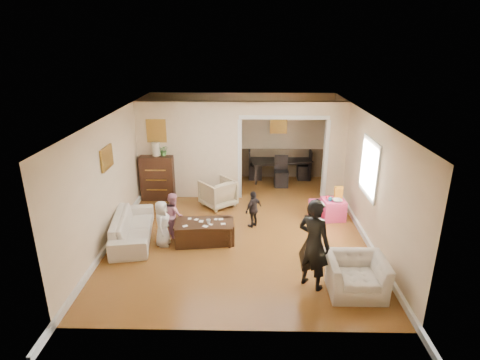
{
  "coord_description": "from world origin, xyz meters",
  "views": [
    {
      "loc": [
        0.17,
        -8.2,
        4.08
      ],
      "look_at": [
        0.0,
        0.2,
        1.05
      ],
      "focal_mm": 29.22,
      "sensor_mm": 36.0,
      "label": 1
    }
  ],
  "objects_px": {
    "cyan_cup": "(330,199)",
    "armchair_back": "(218,193)",
    "sofa": "(133,227)",
    "armchair_front": "(356,275)",
    "dresser": "(158,177)",
    "coffee_cup": "(209,221)",
    "table_lamp": "(156,149)",
    "adult_person": "(314,244)",
    "child_kneel_b": "(173,214)",
    "child_toddler": "(254,209)",
    "child_kneel_a": "(162,223)",
    "coffee_table": "(204,232)",
    "dining_table": "(280,169)",
    "play_table": "(333,209)"
  },
  "relations": [
    {
      "from": "sofa",
      "to": "child_toddler",
      "type": "distance_m",
      "value": 2.69
    },
    {
      "from": "armchair_front",
      "to": "sofa",
      "type": "bearing_deg",
      "value": 157.66
    },
    {
      "from": "play_table",
      "to": "adult_person",
      "type": "distance_m",
      "value": 2.95
    },
    {
      "from": "coffee_cup",
      "to": "cyan_cup",
      "type": "height_order",
      "value": "cyan_cup"
    },
    {
      "from": "dresser",
      "to": "table_lamp",
      "type": "xyz_separation_m",
      "value": [
        0.0,
        0.0,
        0.78
      ]
    },
    {
      "from": "sofa",
      "to": "dresser",
      "type": "bearing_deg",
      "value": -10.85
    },
    {
      "from": "table_lamp",
      "to": "child_toddler",
      "type": "distance_m",
      "value": 3.2
    },
    {
      "from": "child_kneel_b",
      "to": "coffee_table",
      "type": "bearing_deg",
      "value": -140.98
    },
    {
      "from": "sofa",
      "to": "child_toddler",
      "type": "height_order",
      "value": "child_toddler"
    },
    {
      "from": "dresser",
      "to": "coffee_table",
      "type": "bearing_deg",
      "value": -58.54
    },
    {
      "from": "armchair_back",
      "to": "child_kneel_a",
      "type": "xyz_separation_m",
      "value": [
        -1.0,
        -2.08,
        0.14
      ]
    },
    {
      "from": "armchair_front",
      "to": "adult_person",
      "type": "relative_size",
      "value": 0.59
    },
    {
      "from": "table_lamp",
      "to": "cyan_cup",
      "type": "height_order",
      "value": "table_lamp"
    },
    {
      "from": "sofa",
      "to": "cyan_cup",
      "type": "bearing_deg",
      "value": -85.79
    },
    {
      "from": "armchair_front",
      "to": "coffee_cup",
      "type": "distance_m",
      "value": 3.13
    },
    {
      "from": "dresser",
      "to": "play_table",
      "type": "distance_m",
      "value": 4.64
    },
    {
      "from": "armchair_front",
      "to": "child_kneel_a",
      "type": "relative_size",
      "value": 0.98
    },
    {
      "from": "table_lamp",
      "to": "coffee_cup",
      "type": "xyz_separation_m",
      "value": [
        1.59,
        -2.49,
        -0.88
      ]
    },
    {
      "from": "sofa",
      "to": "table_lamp",
      "type": "bearing_deg",
      "value": -10.85
    },
    {
      "from": "sofa",
      "to": "coffee_table",
      "type": "xyz_separation_m",
      "value": [
        1.56,
        -0.09,
        -0.05
      ]
    },
    {
      "from": "dresser",
      "to": "child_toddler",
      "type": "xyz_separation_m",
      "value": [
        2.54,
        -1.69,
        -0.17
      ]
    },
    {
      "from": "cyan_cup",
      "to": "child_kneel_b",
      "type": "distance_m",
      "value": 3.67
    },
    {
      "from": "dining_table",
      "to": "child_toddler",
      "type": "relative_size",
      "value": 2.11
    },
    {
      "from": "table_lamp",
      "to": "cyan_cup",
      "type": "relative_size",
      "value": 4.5
    },
    {
      "from": "adult_person",
      "to": "child_kneel_b",
      "type": "bearing_deg",
      "value": 6.36
    },
    {
      "from": "sofa",
      "to": "armchair_front",
      "type": "relative_size",
      "value": 1.99
    },
    {
      "from": "cyan_cup",
      "to": "armchair_back",
      "type": "bearing_deg",
      "value": 164.07
    },
    {
      "from": "armchair_back",
      "to": "coffee_table",
      "type": "relative_size",
      "value": 0.64
    },
    {
      "from": "table_lamp",
      "to": "adult_person",
      "type": "xyz_separation_m",
      "value": [
        3.53,
        -3.98,
        -0.56
      ]
    },
    {
      "from": "dining_table",
      "to": "child_kneel_a",
      "type": "distance_m",
      "value": 5.02
    },
    {
      "from": "coffee_cup",
      "to": "adult_person",
      "type": "bearing_deg",
      "value": -37.62
    },
    {
      "from": "coffee_cup",
      "to": "table_lamp",
      "type": "bearing_deg",
      "value": 122.61
    },
    {
      "from": "cyan_cup",
      "to": "coffee_table",
      "type": "bearing_deg",
      "value": -158.08
    },
    {
      "from": "coffee_cup",
      "to": "child_kneel_a",
      "type": "relative_size",
      "value": 0.1
    },
    {
      "from": "dresser",
      "to": "child_kneel_b",
      "type": "bearing_deg",
      "value": -69.65
    },
    {
      "from": "sofa",
      "to": "child_kneel_b",
      "type": "relative_size",
      "value": 1.97
    },
    {
      "from": "coffee_cup",
      "to": "child_kneel_a",
      "type": "bearing_deg",
      "value": -173.99
    },
    {
      "from": "armchair_back",
      "to": "child_toddler",
      "type": "height_order",
      "value": "child_toddler"
    },
    {
      "from": "coffee_cup",
      "to": "coffee_table",
      "type": "bearing_deg",
      "value": 153.43
    },
    {
      "from": "coffee_table",
      "to": "adult_person",
      "type": "height_order",
      "value": "adult_person"
    },
    {
      "from": "adult_person",
      "to": "child_kneel_a",
      "type": "xyz_separation_m",
      "value": [
        -2.88,
        1.39,
        -0.33
      ]
    },
    {
      "from": "dining_table",
      "to": "child_kneel_a",
      "type": "relative_size",
      "value": 1.85
    },
    {
      "from": "play_table",
      "to": "dining_table",
      "type": "relative_size",
      "value": 0.28
    },
    {
      "from": "armchair_back",
      "to": "adult_person",
      "type": "bearing_deg",
      "value": 78.84
    },
    {
      "from": "armchair_front",
      "to": "child_kneel_b",
      "type": "distance_m",
      "value": 4.0
    },
    {
      "from": "sofa",
      "to": "child_kneel_a",
      "type": "xyz_separation_m",
      "value": [
        0.71,
        -0.24,
        0.21
      ]
    },
    {
      "from": "dining_table",
      "to": "coffee_table",
      "type": "bearing_deg",
      "value": -126.07
    },
    {
      "from": "table_lamp",
      "to": "adult_person",
      "type": "height_order",
      "value": "adult_person"
    },
    {
      "from": "armchair_back",
      "to": "play_table",
      "type": "bearing_deg",
      "value": 125.87
    },
    {
      "from": "play_table",
      "to": "adult_person",
      "type": "height_order",
      "value": "adult_person"
    }
  ]
}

